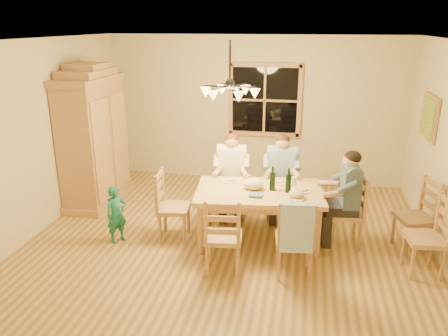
% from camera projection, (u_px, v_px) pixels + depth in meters
% --- Properties ---
extents(floor, '(5.50, 5.50, 0.00)m').
position_uv_depth(floor, '(229.00, 238.00, 6.19)').
color(floor, olive).
rests_on(floor, ground).
extents(ceiling, '(5.50, 5.00, 0.02)m').
position_uv_depth(ceiling, '(230.00, 40.00, 5.33)').
color(ceiling, white).
rests_on(ceiling, wall_back).
extents(wall_back, '(5.50, 0.02, 2.70)m').
position_uv_depth(wall_back, '(254.00, 110.00, 8.08)').
color(wall_back, beige).
rests_on(wall_back, floor).
extents(wall_left, '(0.02, 5.00, 2.70)m').
position_uv_depth(wall_left, '(41.00, 136.00, 6.26)').
color(wall_left, beige).
rests_on(wall_left, floor).
extents(window, '(1.30, 0.06, 1.30)m').
position_uv_depth(window, '(265.00, 100.00, 7.95)').
color(window, black).
rests_on(window, wall_back).
extents(painting, '(0.06, 0.78, 0.64)m').
position_uv_depth(painting, '(429.00, 117.00, 6.30)').
color(painting, '#A47C47').
rests_on(painting, wall_right).
extents(chandelier, '(0.77, 0.68, 0.71)m').
position_uv_depth(chandelier, '(230.00, 91.00, 5.53)').
color(chandelier, black).
rests_on(chandelier, ceiling).
extents(armoire, '(0.66, 1.40, 2.30)m').
position_uv_depth(armoire, '(94.00, 141.00, 7.13)').
color(armoire, '#A47C47').
rests_on(armoire, floor).
extents(dining_table, '(1.80, 1.22, 0.76)m').
position_uv_depth(dining_table, '(259.00, 197.00, 5.90)').
color(dining_table, tan).
rests_on(dining_table, floor).
extents(chair_far_left, '(0.49, 0.47, 0.99)m').
position_uv_depth(chair_far_left, '(231.00, 198.00, 6.80)').
color(chair_far_left, '#A37648').
rests_on(chair_far_left, floor).
extents(chair_far_right, '(0.49, 0.47, 0.99)m').
position_uv_depth(chair_far_right, '(280.00, 199.00, 6.74)').
color(chair_far_right, '#A37648').
rests_on(chair_far_right, floor).
extents(chair_near_left, '(0.49, 0.47, 0.99)m').
position_uv_depth(chair_near_left, '(223.00, 248.00, 5.29)').
color(chair_near_left, '#A37648').
rests_on(chair_near_left, floor).
extents(chair_near_right, '(0.49, 0.47, 0.99)m').
position_uv_depth(chair_near_right, '(294.00, 251.00, 5.23)').
color(chair_near_right, '#A37648').
rests_on(chair_near_right, floor).
extents(chair_end_left, '(0.47, 0.49, 0.99)m').
position_uv_depth(chair_end_left, '(174.00, 218.00, 6.10)').
color(chair_end_left, '#A37648').
rests_on(chair_end_left, floor).
extents(chair_end_right, '(0.47, 0.49, 0.99)m').
position_uv_depth(chair_end_right, '(345.00, 224.00, 5.93)').
color(chair_end_right, '#A37648').
rests_on(chair_end_right, floor).
extents(adult_woman, '(0.43, 0.46, 0.87)m').
position_uv_depth(adult_woman, '(232.00, 165.00, 6.63)').
color(adult_woman, beige).
rests_on(adult_woman, floor).
extents(adult_plaid_man, '(0.43, 0.46, 0.87)m').
position_uv_depth(adult_plaid_man, '(281.00, 166.00, 6.57)').
color(adult_plaid_man, '#34608F').
rests_on(adult_plaid_man, floor).
extents(adult_slate_man, '(0.46, 0.43, 0.87)m').
position_uv_depth(adult_slate_man, '(349.00, 187.00, 5.75)').
color(adult_slate_man, '#455B6F').
rests_on(adult_slate_man, floor).
extents(towel, '(0.39, 0.14, 0.58)m').
position_uv_depth(towel, '(297.00, 228.00, 4.92)').
color(towel, '#98B1CD').
rests_on(towel, chair_near_right).
extents(wine_bottle_a, '(0.08, 0.08, 0.33)m').
position_uv_depth(wine_bottle_a, '(272.00, 178.00, 5.81)').
color(wine_bottle_a, black).
rests_on(wine_bottle_a, dining_table).
extents(wine_bottle_b, '(0.08, 0.08, 0.33)m').
position_uv_depth(wine_bottle_b, '(288.00, 180.00, 5.74)').
color(wine_bottle_b, black).
rests_on(wine_bottle_b, dining_table).
extents(plate_woman, '(0.26, 0.26, 0.02)m').
position_uv_depth(plate_woman, '(232.00, 181.00, 6.19)').
color(plate_woman, white).
rests_on(plate_woman, dining_table).
extents(plate_plaid, '(0.26, 0.26, 0.02)m').
position_uv_depth(plate_plaid, '(279.00, 182.00, 6.14)').
color(plate_plaid, white).
rests_on(plate_plaid, dining_table).
extents(plate_slate, '(0.26, 0.26, 0.02)m').
position_uv_depth(plate_slate, '(301.00, 190.00, 5.84)').
color(plate_slate, white).
rests_on(plate_slate, dining_table).
extents(wine_glass_a, '(0.06, 0.06, 0.14)m').
position_uv_depth(wine_glass_a, '(248.00, 180.00, 6.05)').
color(wine_glass_a, silver).
rests_on(wine_glass_a, dining_table).
extents(wine_glass_b, '(0.06, 0.06, 0.14)m').
position_uv_depth(wine_glass_b, '(294.00, 182.00, 5.95)').
color(wine_glass_b, silver).
rests_on(wine_glass_b, dining_table).
extents(cap, '(0.20, 0.20, 0.11)m').
position_uv_depth(cap, '(296.00, 194.00, 5.58)').
color(cap, tan).
rests_on(cap, dining_table).
extents(napkin, '(0.19, 0.16, 0.03)m').
position_uv_depth(napkin, '(256.00, 195.00, 5.65)').
color(napkin, '#496586').
rests_on(napkin, dining_table).
extents(cloth_bundle, '(0.28, 0.22, 0.15)m').
position_uv_depth(cloth_bundle, '(253.00, 184.00, 5.87)').
color(cloth_bundle, beige).
rests_on(cloth_bundle, dining_table).
extents(child, '(0.34, 0.35, 0.81)m').
position_uv_depth(child, '(116.00, 214.00, 5.97)').
color(child, '#186C61').
rests_on(child, floor).
extents(chair_spare_front, '(0.46, 0.48, 0.99)m').
position_uv_depth(chair_spare_front, '(423.00, 250.00, 5.24)').
color(chair_spare_front, '#A37648').
rests_on(chair_spare_front, floor).
extents(chair_spare_back, '(0.54, 0.55, 0.99)m').
position_uv_depth(chair_spare_back, '(413.00, 229.00, 5.79)').
color(chair_spare_back, '#A37648').
rests_on(chair_spare_back, floor).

